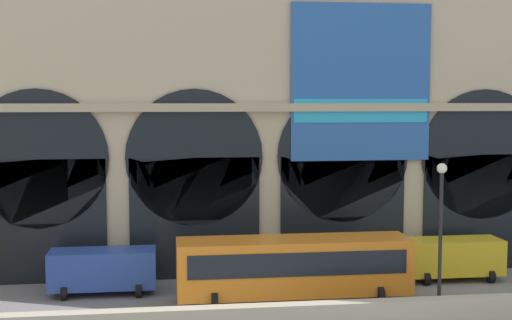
{
  "coord_description": "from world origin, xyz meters",
  "views": [
    {
      "loc": [
        -5.82,
        -32.71,
        9.65
      ],
      "look_at": [
        -0.75,
        5.0,
        6.36
      ],
      "focal_mm": 49.76,
      "sensor_mm": 36.0,
      "label": 1
    }
  ],
  "objects_px": {
    "van_mideast": "(452,257)",
    "van_midwest": "(103,269)",
    "bus_center": "(294,266)",
    "street_lamp_quayside": "(441,221)"
  },
  "relations": [
    {
      "from": "van_midwest",
      "to": "van_mideast",
      "type": "height_order",
      "value": "same"
    },
    {
      "from": "van_midwest",
      "to": "van_mideast",
      "type": "relative_size",
      "value": 1.0
    },
    {
      "from": "van_midwest",
      "to": "street_lamp_quayside",
      "type": "xyz_separation_m",
      "value": [
        14.86,
        -6.29,
        3.17
      ]
    },
    {
      "from": "street_lamp_quayside",
      "to": "van_mideast",
      "type": "bearing_deg",
      "value": 62.65
    },
    {
      "from": "bus_center",
      "to": "van_mideast",
      "type": "distance_m",
      "value": 9.76
    },
    {
      "from": "van_midwest",
      "to": "bus_center",
      "type": "distance_m",
      "value": 9.54
    },
    {
      "from": "van_midwest",
      "to": "bus_center",
      "type": "height_order",
      "value": "bus_center"
    },
    {
      "from": "van_mideast",
      "to": "street_lamp_quayside",
      "type": "bearing_deg",
      "value": -117.35
    },
    {
      "from": "van_mideast",
      "to": "street_lamp_quayside",
      "type": "relative_size",
      "value": 0.75
    },
    {
      "from": "van_mideast",
      "to": "van_midwest",
      "type": "bearing_deg",
      "value": -179.0
    }
  ]
}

